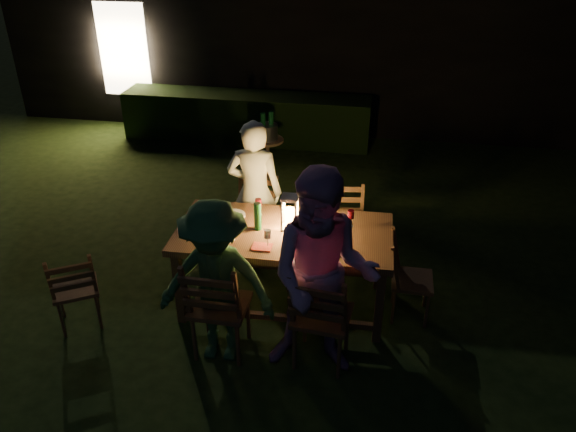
% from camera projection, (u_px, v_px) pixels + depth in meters
% --- Properties ---
extents(garden_envelope, '(40.00, 40.00, 3.20)m').
position_uv_depth(garden_envelope, '(298.00, 22.00, 11.03)').
color(garden_envelope, black).
rests_on(garden_envelope, ground).
extents(dining_table, '(2.08, 1.07, 0.86)m').
position_uv_depth(dining_table, '(284.00, 239.00, 5.38)').
color(dining_table, '#55311C').
rests_on(dining_table, ground).
extents(chair_near_left, '(0.49, 0.53, 1.09)m').
position_uv_depth(chair_near_left, '(221.00, 322.00, 4.99)').
color(chair_near_left, '#55311C').
rests_on(chair_near_left, ground).
extents(chair_near_right, '(0.53, 0.56, 1.08)m').
position_uv_depth(chair_near_right, '(321.00, 332.00, 4.87)').
color(chair_near_right, '#55311C').
rests_on(chair_near_right, ground).
extents(chair_far_left, '(0.44, 0.48, 0.98)m').
position_uv_depth(chair_far_left, '(255.00, 237.00, 6.34)').
color(chair_far_left, '#55311C').
rests_on(chair_far_left, ground).
extents(chair_far_right, '(0.49, 0.52, 0.96)m').
position_uv_depth(chair_far_right, '(344.00, 244.00, 6.21)').
color(chair_far_right, '#55311C').
rests_on(chair_far_right, ground).
extents(chair_end, '(0.44, 0.41, 0.91)m').
position_uv_depth(chair_end, '(409.00, 292.00, 5.46)').
color(chair_end, '#55311C').
rests_on(chair_end, ground).
extents(chair_spare, '(0.57, 0.58, 0.91)m').
position_uv_depth(chair_spare, '(78.00, 301.00, 5.34)').
color(chair_spare, '#55311C').
rests_on(chair_spare, ground).
extents(person_house_side, '(0.61, 0.41, 1.66)m').
position_uv_depth(person_house_side, '(255.00, 193.00, 6.13)').
color(person_house_side, white).
rests_on(person_house_side, ground).
extents(person_opp_right, '(0.93, 0.74, 1.89)m').
position_uv_depth(person_opp_right, '(323.00, 277.00, 4.53)').
color(person_opp_right, '#B87FAD').
rests_on(person_opp_right, ground).
extents(person_opp_left, '(1.02, 0.60, 1.55)m').
position_uv_depth(person_opp_left, '(216.00, 284.00, 4.73)').
color(person_opp_left, '#2F5E2F').
rests_on(person_opp_left, ground).
extents(lantern, '(0.16, 0.16, 0.35)m').
position_uv_depth(lantern, '(290.00, 214.00, 5.30)').
color(lantern, white).
rests_on(lantern, dining_table).
extents(plate_far_left, '(0.25, 0.25, 0.01)m').
position_uv_depth(plate_far_left, '(233.00, 215.00, 5.60)').
color(plate_far_left, white).
rests_on(plate_far_left, dining_table).
extents(plate_near_left, '(0.25, 0.25, 0.01)m').
position_uv_depth(plate_near_left, '(222.00, 238.00, 5.22)').
color(plate_near_left, white).
rests_on(plate_near_left, dining_table).
extents(plate_far_right, '(0.25, 0.25, 0.01)m').
position_uv_depth(plate_far_right, '(333.00, 223.00, 5.47)').
color(plate_far_right, white).
rests_on(plate_far_right, dining_table).
extents(plate_near_right, '(0.25, 0.25, 0.01)m').
position_uv_depth(plate_near_right, '(329.00, 246.00, 5.09)').
color(plate_near_right, white).
rests_on(plate_near_right, dining_table).
extents(wineglass_a, '(0.06, 0.06, 0.18)m').
position_uv_depth(wineglass_a, '(258.00, 207.00, 5.58)').
color(wineglass_a, '#59070F').
rests_on(wineglass_a, dining_table).
extents(wineglass_b, '(0.06, 0.06, 0.18)m').
position_uv_depth(wineglass_b, '(207.00, 224.00, 5.29)').
color(wineglass_b, '#59070F').
rests_on(wineglass_b, dining_table).
extents(wineglass_c, '(0.06, 0.06, 0.18)m').
position_uv_depth(wineglass_c, '(312.00, 241.00, 5.02)').
color(wineglass_c, '#59070F').
rests_on(wineglass_c, dining_table).
extents(wineglass_d, '(0.06, 0.06, 0.18)m').
position_uv_depth(wineglass_d, '(351.00, 219.00, 5.37)').
color(wineglass_d, '#59070F').
rests_on(wineglass_d, dining_table).
extents(wineglass_e, '(0.06, 0.06, 0.18)m').
position_uv_depth(wineglass_e, '(268.00, 238.00, 5.05)').
color(wineglass_e, silver).
rests_on(wineglass_e, dining_table).
extents(bottle_table, '(0.07, 0.07, 0.28)m').
position_uv_depth(bottle_table, '(258.00, 216.00, 5.31)').
color(bottle_table, '#0F471E').
rests_on(bottle_table, dining_table).
extents(napkin_left, '(0.18, 0.14, 0.01)m').
position_uv_depth(napkin_left, '(262.00, 247.00, 5.08)').
color(napkin_left, red).
rests_on(napkin_left, dining_table).
extents(napkin_right, '(0.18, 0.14, 0.01)m').
position_uv_depth(napkin_right, '(339.00, 252.00, 5.01)').
color(napkin_right, red).
rests_on(napkin_right, dining_table).
extents(phone, '(0.14, 0.07, 0.01)m').
position_uv_depth(phone, '(212.00, 242.00, 5.16)').
color(phone, black).
rests_on(phone, dining_table).
extents(side_table, '(0.47, 0.47, 0.63)m').
position_uv_depth(side_table, '(268.00, 144.00, 8.11)').
color(side_table, brown).
rests_on(side_table, ground).
extents(ice_bucket, '(0.30, 0.30, 0.22)m').
position_uv_depth(ice_bucket, '(267.00, 132.00, 8.03)').
color(ice_bucket, '#A5A8AD').
rests_on(ice_bucket, side_table).
extents(bottle_bucket_a, '(0.07, 0.07, 0.32)m').
position_uv_depth(bottle_bucket_a, '(263.00, 129.00, 7.97)').
color(bottle_bucket_a, '#0F471E').
rests_on(bottle_bucket_a, side_table).
extents(bottle_bucket_b, '(0.07, 0.07, 0.32)m').
position_uv_depth(bottle_bucket_b, '(271.00, 128.00, 8.03)').
color(bottle_bucket_b, '#0F471E').
rests_on(bottle_bucket_b, side_table).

